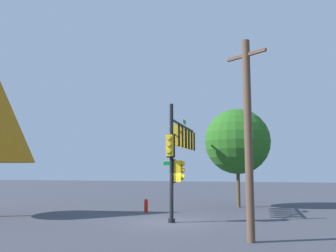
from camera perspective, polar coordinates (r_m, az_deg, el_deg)
The scene contains 5 objects.
ground_plane at distance 18.42m, azimuth 0.58°, elevation -15.47°, with size 120.00×120.00×0.00m, color #3D3F4A.
signal_pole_assembly at distance 20.29m, azimuth 2.03°, elevation -3.07°, with size 6.70×1.15×6.13m.
utility_pole at distance 13.77m, azimuth 12.95°, elevation -1.43°, with size 1.11×1.56×7.77m.
fire_hydrant at distance 22.68m, azimuth -3.59°, elevation -12.82°, with size 0.33×0.24×0.83m.
tree_near at distance 25.96m, azimuth 11.23°, elevation -2.48°, with size 4.73×4.73×7.08m.
Camera 1 is at (-17.74, -4.15, 2.69)m, focal length 37.38 mm.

